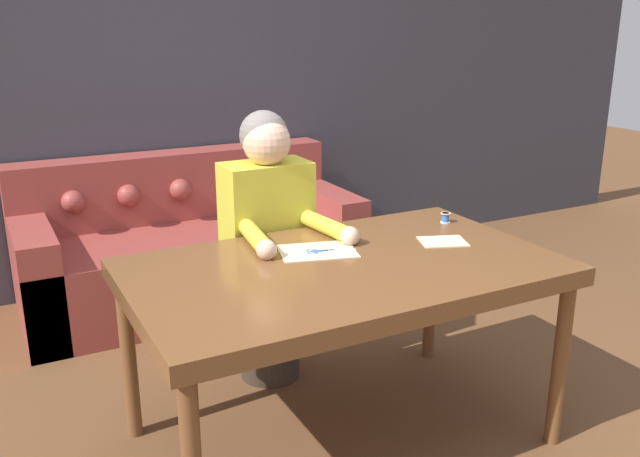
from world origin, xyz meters
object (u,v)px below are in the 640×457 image
thread_spool (445,218)px  scissors (322,251)px  couch (190,249)px  person (269,248)px  dining_table (343,280)px

thread_spool → scissors: bearing=-172.0°
couch → thread_spool: bearing=-62.5°
person → scissors: bearing=-85.2°
couch → scissors: bearing=-87.2°
scissors → thread_spool: thread_spool is taller
couch → person: 1.15m
dining_table → thread_spool: thread_spool is taller
couch → scissors: couch is taller
dining_table → couch: size_ratio=0.82×
person → scissors: person is taller
couch → person: (0.04, -1.10, 0.34)m
couch → scissors: size_ratio=9.79×
dining_table → couch: 1.74m
couch → thread_spool: 1.70m
person → scissors: 0.46m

